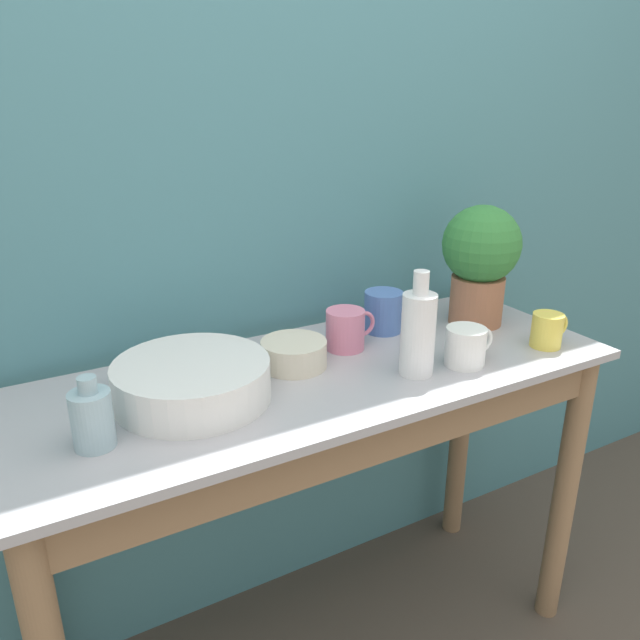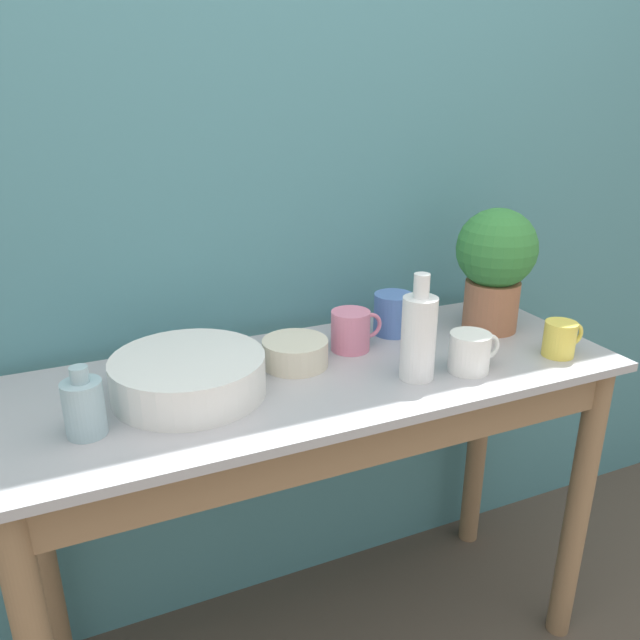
# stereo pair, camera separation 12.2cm
# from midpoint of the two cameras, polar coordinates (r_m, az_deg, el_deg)

# --- Properties ---
(wall_back) EXTENTS (6.00, 0.05, 2.40)m
(wall_back) POSITION_cam_midpoint_polar(r_m,az_deg,el_deg) (1.54, -2.42, 12.88)
(wall_back) COLOR teal
(wall_back) RESTS_ON ground_plane
(counter_table) EXTENTS (1.36, 0.51, 0.82)m
(counter_table) POSITION_cam_midpoint_polar(r_m,az_deg,el_deg) (1.45, 2.82, -11.60)
(counter_table) COLOR #846647
(counter_table) RESTS_ON ground_plane
(potted_plant) EXTENTS (0.20, 0.20, 0.31)m
(potted_plant) POSITION_cam_midpoint_polar(r_m,az_deg,el_deg) (1.63, 17.84, 5.04)
(potted_plant) COLOR #A36647
(potted_plant) RESTS_ON counter_table
(bowl_wash_large) EXTENTS (0.31, 0.31, 0.08)m
(bowl_wash_large) POSITION_cam_midpoint_polar(r_m,az_deg,el_deg) (1.28, -9.24, -5.08)
(bowl_wash_large) COLOR silver
(bowl_wash_large) RESTS_ON counter_table
(bottle_tall) EXTENTS (0.07, 0.07, 0.23)m
(bottle_tall) POSITION_cam_midpoint_polar(r_m,az_deg,el_deg) (1.34, 11.62, -1.45)
(bottle_tall) COLOR white
(bottle_tall) RESTS_ON counter_table
(bottle_short) EXTENTS (0.07, 0.07, 0.13)m
(bottle_short) POSITION_cam_midpoint_polar(r_m,az_deg,el_deg) (1.17, -18.00, -7.61)
(bottle_short) COLOR #93B2BC
(bottle_short) RESTS_ON counter_table
(mug_white) EXTENTS (0.12, 0.09, 0.09)m
(mug_white) POSITION_cam_midpoint_polar(r_m,az_deg,el_deg) (1.42, 16.02, -2.88)
(mug_white) COLOR white
(mug_white) RESTS_ON counter_table
(mug_pink) EXTENTS (0.13, 0.09, 0.10)m
(mug_pink) POSITION_cam_midpoint_polar(r_m,az_deg,el_deg) (1.47, 5.27, -0.99)
(mug_pink) COLOR pink
(mug_pink) RESTS_ON counter_table
(mug_blue) EXTENTS (0.14, 0.10, 0.10)m
(mug_blue) POSITION_cam_midpoint_polar(r_m,az_deg,el_deg) (1.58, 8.98, 0.56)
(mug_blue) COLOR #4C70B7
(mug_blue) RESTS_ON counter_table
(mug_yellow) EXTENTS (0.11, 0.07, 0.08)m
(mug_yellow) POSITION_cam_midpoint_polar(r_m,az_deg,el_deg) (1.56, 23.26, -1.62)
(mug_yellow) COLOR #E5CC4C
(mug_yellow) RESTS_ON counter_table
(bowl_small_cream) EXTENTS (0.15, 0.15, 0.06)m
(bowl_small_cream) POSITION_cam_midpoint_polar(r_m,az_deg,el_deg) (1.39, 0.23, -3.05)
(bowl_small_cream) COLOR beige
(bowl_small_cream) RESTS_ON counter_table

